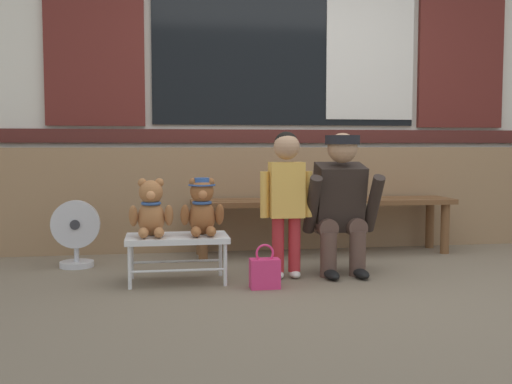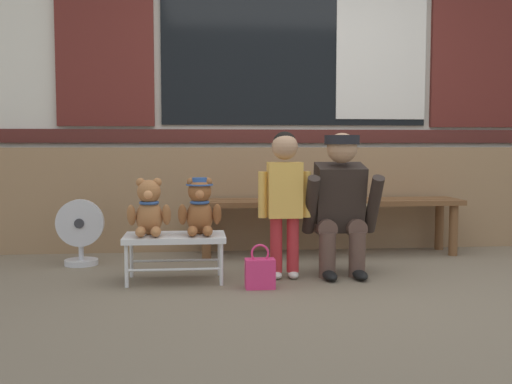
{
  "view_description": "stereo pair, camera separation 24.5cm",
  "coord_description": "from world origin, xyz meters",
  "px_view_note": "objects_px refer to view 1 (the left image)",
  "views": [
    {
      "loc": [
        -1.16,
        -3.67,
        0.87
      ],
      "look_at": [
        -0.5,
        0.46,
        0.55
      ],
      "focal_mm": 43.17,
      "sensor_mm": 36.0,
      "label": 1
    },
    {
      "loc": [
        -0.91,
        -3.7,
        0.87
      ],
      "look_at": [
        -0.5,
        0.46,
        0.55
      ],
      "focal_mm": 43.17,
      "sensor_mm": 36.0,
      "label": 2
    }
  ],
  "objects_px": {
    "small_display_bench": "(177,241)",
    "adult_crouching": "(341,203)",
    "child_standing": "(286,188)",
    "floor_fan": "(76,234)",
    "wooden_bench_long": "(323,208)",
    "teddy_bear_with_hat": "(202,208)",
    "handbag_on_ground": "(265,273)",
    "teddy_bear_plain": "(151,210)"
  },
  "relations": [
    {
      "from": "small_display_bench",
      "to": "adult_crouching",
      "type": "xyz_separation_m",
      "value": [
        1.1,
        0.09,
        0.21
      ]
    },
    {
      "from": "wooden_bench_long",
      "to": "small_display_bench",
      "type": "distance_m",
      "value": 1.46
    },
    {
      "from": "wooden_bench_long",
      "to": "handbag_on_ground",
      "type": "bearing_deg",
      "value": -121.29
    },
    {
      "from": "small_display_bench",
      "to": "teddy_bear_plain",
      "type": "distance_m",
      "value": 0.25
    },
    {
      "from": "wooden_bench_long",
      "to": "floor_fan",
      "type": "height_order",
      "value": "floor_fan"
    },
    {
      "from": "handbag_on_ground",
      "to": "floor_fan",
      "type": "distance_m",
      "value": 1.49
    },
    {
      "from": "teddy_bear_plain",
      "to": "teddy_bear_with_hat",
      "type": "relative_size",
      "value": 1.0
    },
    {
      "from": "wooden_bench_long",
      "to": "small_display_bench",
      "type": "xyz_separation_m",
      "value": [
        -1.19,
        -0.85,
        -0.11
      ]
    },
    {
      "from": "teddy_bear_plain",
      "to": "wooden_bench_long",
      "type": "bearing_deg",
      "value": 32.1
    },
    {
      "from": "handbag_on_ground",
      "to": "adult_crouching",
      "type": "bearing_deg",
      "value": 30.09
    },
    {
      "from": "small_display_bench",
      "to": "teddy_bear_plain",
      "type": "height_order",
      "value": "teddy_bear_plain"
    },
    {
      "from": "teddy_bear_plain",
      "to": "floor_fan",
      "type": "distance_m",
      "value": 0.83
    },
    {
      "from": "wooden_bench_long",
      "to": "small_display_bench",
      "type": "relative_size",
      "value": 3.28
    },
    {
      "from": "handbag_on_ground",
      "to": "teddy_bear_plain",
      "type": "bearing_deg",
      "value": 159.79
    },
    {
      "from": "child_standing",
      "to": "adult_crouching",
      "type": "distance_m",
      "value": 0.41
    },
    {
      "from": "teddy_bear_with_hat",
      "to": "adult_crouching",
      "type": "xyz_separation_m",
      "value": [
        0.94,
        0.09,
        0.01
      ]
    },
    {
      "from": "wooden_bench_long",
      "to": "child_standing",
      "type": "bearing_deg",
      "value": -120.03
    },
    {
      "from": "small_display_bench",
      "to": "teddy_bear_with_hat",
      "type": "height_order",
      "value": "teddy_bear_with_hat"
    },
    {
      "from": "floor_fan",
      "to": "teddy_bear_with_hat",
      "type": "bearing_deg",
      "value": -34.6
    },
    {
      "from": "teddy_bear_with_hat",
      "to": "handbag_on_ground",
      "type": "height_order",
      "value": "teddy_bear_with_hat"
    },
    {
      "from": "handbag_on_ground",
      "to": "small_display_bench",
      "type": "bearing_deg",
      "value": 154.42
    },
    {
      "from": "teddy_bear_plain",
      "to": "handbag_on_ground",
      "type": "xyz_separation_m",
      "value": [
        0.68,
        -0.25,
        -0.37
      ]
    },
    {
      "from": "wooden_bench_long",
      "to": "adult_crouching",
      "type": "xyz_separation_m",
      "value": [
        -0.08,
        -0.76,
        0.11
      ]
    },
    {
      "from": "wooden_bench_long",
      "to": "teddy_bear_with_hat",
      "type": "relative_size",
      "value": 5.78
    },
    {
      "from": "teddy_bear_plain",
      "to": "adult_crouching",
      "type": "height_order",
      "value": "adult_crouching"
    },
    {
      "from": "teddy_bear_with_hat",
      "to": "child_standing",
      "type": "relative_size",
      "value": 0.38
    },
    {
      "from": "child_standing",
      "to": "floor_fan",
      "type": "height_order",
      "value": "child_standing"
    },
    {
      "from": "teddy_bear_plain",
      "to": "adult_crouching",
      "type": "xyz_separation_m",
      "value": [
        1.26,
        0.09,
        0.02
      ]
    },
    {
      "from": "handbag_on_ground",
      "to": "teddy_bear_with_hat",
      "type": "bearing_deg",
      "value": 145.12
    },
    {
      "from": "child_standing",
      "to": "floor_fan",
      "type": "xyz_separation_m",
      "value": [
        -1.41,
        0.57,
        -0.35
      ]
    },
    {
      "from": "handbag_on_ground",
      "to": "floor_fan",
      "type": "bearing_deg",
      "value": 145.32
    },
    {
      "from": "small_display_bench",
      "to": "teddy_bear_with_hat",
      "type": "relative_size",
      "value": 1.76
    },
    {
      "from": "teddy_bear_with_hat",
      "to": "child_standing",
      "type": "distance_m",
      "value": 0.56
    },
    {
      "from": "teddy_bear_plain",
      "to": "small_display_bench",
      "type": "bearing_deg",
      "value": -0.51
    },
    {
      "from": "wooden_bench_long",
      "to": "teddy_bear_plain",
      "type": "distance_m",
      "value": 1.59
    },
    {
      "from": "floor_fan",
      "to": "teddy_bear_plain",
      "type": "bearing_deg",
      "value": -47.79
    },
    {
      "from": "wooden_bench_long",
      "to": "child_standing",
      "type": "height_order",
      "value": "child_standing"
    },
    {
      "from": "wooden_bench_long",
      "to": "teddy_bear_plain",
      "type": "xyz_separation_m",
      "value": [
        -1.35,
        -0.84,
        0.09
      ]
    },
    {
      "from": "adult_crouching",
      "to": "handbag_on_ground",
      "type": "height_order",
      "value": "adult_crouching"
    },
    {
      "from": "floor_fan",
      "to": "small_display_bench",
      "type": "bearing_deg",
      "value": -40.41
    },
    {
      "from": "teddy_bear_with_hat",
      "to": "teddy_bear_plain",
      "type": "bearing_deg",
      "value": -179.87
    },
    {
      "from": "small_display_bench",
      "to": "handbag_on_ground",
      "type": "xyz_separation_m",
      "value": [
        0.52,
        -0.25,
        -0.17
      ]
    }
  ]
}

